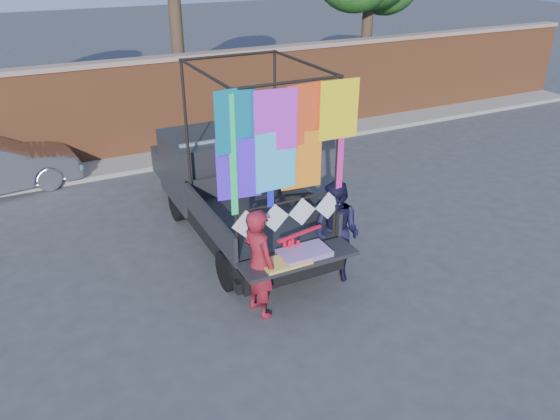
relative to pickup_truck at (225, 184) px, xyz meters
name	(u,v)px	position (x,y,z in m)	size (l,w,h in m)	color
ground	(272,273)	(0.01, -2.16, -0.90)	(90.00, 90.00, 0.00)	#38383A
brick_wall	(159,105)	(0.01, 4.84, 0.43)	(30.00, 0.45, 2.61)	#9A512D
curb	(171,157)	(0.01, 4.14, -0.84)	(30.00, 1.20, 0.12)	gray
pickup_truck	(225,184)	(0.00, 0.00, 0.00)	(2.26, 5.67, 3.57)	black
woman	(259,263)	(-0.65, -3.08, 0.01)	(0.66, 0.43, 1.81)	maroon
man	(336,232)	(0.95, -2.74, 0.00)	(0.87, 0.68, 1.79)	black
streamer_bundle	(295,245)	(0.05, -2.92, 0.07)	(0.87, 0.21, 0.61)	red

